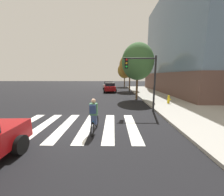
% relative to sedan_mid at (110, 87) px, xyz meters
% --- Properties ---
extents(ground_plane, '(120.00, 120.00, 0.00)m').
position_rel_sedan_mid_xyz_m(ground_plane, '(-1.58, -15.51, -0.80)').
color(ground_plane, black).
extents(crosswalk_stripes, '(6.68, 4.03, 0.01)m').
position_rel_sedan_mid_xyz_m(crosswalk_stripes, '(-1.40, -15.51, -0.80)').
color(crosswalk_stripes, silver).
rests_on(crosswalk_stripes, ground).
extents(sedan_mid, '(2.35, 4.61, 1.56)m').
position_rel_sedan_mid_xyz_m(sedan_mid, '(0.00, 0.00, 0.00)').
color(sedan_mid, maroon).
rests_on(sedan_mid, ground).
extents(sedan_far, '(2.35, 4.67, 1.58)m').
position_rel_sedan_mid_xyz_m(sedan_far, '(-0.35, 5.63, 0.01)').
color(sedan_far, silver).
rests_on(sedan_far, ground).
extents(cyclist, '(0.38, 1.71, 1.69)m').
position_rel_sedan_mid_xyz_m(cyclist, '(-0.28, -16.25, 0.04)').
color(cyclist, black).
rests_on(cyclist, ground).
extents(traffic_light_near, '(2.47, 0.28, 4.20)m').
position_rel_sedan_mid_xyz_m(traffic_light_near, '(2.93, -12.42, 2.06)').
color(traffic_light_near, black).
rests_on(traffic_light_near, ground).
extents(fire_hydrant, '(0.33, 0.22, 0.78)m').
position_rel_sedan_mid_xyz_m(fire_hydrant, '(5.93, -10.04, -0.27)').
color(fire_hydrant, gold).
rests_on(fire_hydrant, sidewalk).
extents(street_tree_near, '(3.58, 3.58, 6.37)m').
position_rel_sedan_mid_xyz_m(street_tree_near, '(3.38, -7.16, 3.50)').
color(street_tree_near, '#4C3823').
rests_on(street_tree_near, ground).
extents(street_tree_mid, '(3.76, 3.76, 6.69)m').
position_rel_sedan_mid_xyz_m(street_tree_mid, '(3.58, 1.40, 3.72)').
color(street_tree_mid, '#4C3823').
rests_on(street_tree_mid, ground).
extents(street_tree_far, '(3.36, 3.36, 5.98)m').
position_rel_sedan_mid_xyz_m(street_tree_far, '(3.36, 10.08, 3.24)').
color(street_tree_far, '#4C3823').
rests_on(street_tree_far, ground).
extents(corner_building, '(15.65, 19.69, 15.31)m').
position_rel_sedan_mid_xyz_m(corner_building, '(15.99, -1.10, 6.80)').
color(corner_building, brown).
rests_on(corner_building, ground).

